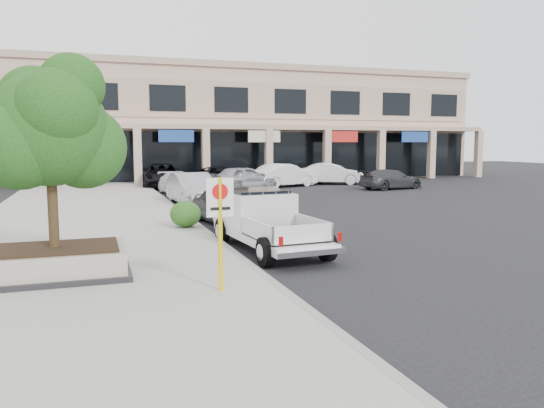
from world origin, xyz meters
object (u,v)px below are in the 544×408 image
at_px(lot_car_b, 284,175).
at_px(lot_car_e, 335,173).
at_px(curb_car_c, 179,183).
at_px(curb_car_a, 226,206).
at_px(lot_car_d, 222,176).
at_px(curb_car_d, 162,175).
at_px(pickup_truck, 269,221).
at_px(curb_car_b, 193,189).
at_px(lot_car_a, 244,178).
at_px(no_parking_sign, 220,218).
at_px(planter, 56,262).
at_px(lot_car_f, 331,174).
at_px(lot_car_c, 391,179).
at_px(planter_tree, 56,130).

relative_size(lot_car_b, lot_car_e, 1.12).
bearing_deg(lot_car_b, curb_car_c, 90.82).
height_order(curb_car_a, lot_car_d, curb_car_a).
height_order(curb_car_d, lot_car_d, curb_car_d).
height_order(curb_car_a, lot_car_b, lot_car_b).
xyz_separation_m(pickup_truck, curb_car_b, (-0.07, 11.90, -0.05)).
relative_size(curb_car_c, lot_car_a, 0.98).
xyz_separation_m(curb_car_a, lot_car_b, (8.01, 15.34, 0.11)).
distance_m(curb_car_c, lot_car_b, 8.47).
relative_size(no_parking_sign, lot_car_e, 0.52).
bearing_deg(planter, curb_car_b, 67.83).
height_order(no_parking_sign, lot_car_b, no_parking_sign).
relative_size(lot_car_a, lot_car_e, 1.04).
bearing_deg(curb_car_a, curb_car_d, 82.92).
distance_m(pickup_truck, lot_car_f, 24.90).
xyz_separation_m(planter, pickup_truck, (5.67, 1.83, 0.39)).
xyz_separation_m(no_parking_sign, lot_car_e, (15.75, 27.66, -0.87)).
xyz_separation_m(curb_car_d, lot_car_a, (4.94, -3.74, -0.03)).
height_order(curb_car_a, curb_car_c, curb_car_a).
relative_size(no_parking_sign, curb_car_b, 0.47).
height_order(lot_car_b, lot_car_c, lot_car_b).
height_order(planter_tree, lot_car_a, planter_tree).
bearing_deg(lot_car_f, lot_car_e, -12.21).
bearing_deg(curb_car_b, curb_car_d, 86.56).
bearing_deg(lot_car_a, lot_car_e, -82.80).
bearing_deg(planter, no_parking_sign, -35.37).
bearing_deg(lot_car_c, lot_car_e, -2.57).
xyz_separation_m(curb_car_d, lot_car_f, (12.28, -1.58, -0.02)).
bearing_deg(curb_car_a, lot_car_c, 30.98).
xyz_separation_m(curb_car_a, curb_car_c, (0.12, 12.26, -0.04)).
height_order(lot_car_a, lot_car_e, lot_car_a).
height_order(planter_tree, curb_car_c, planter_tree).
relative_size(planter_tree, lot_car_c, 0.88).
relative_size(curb_car_a, lot_car_b, 0.84).
bearing_deg(pickup_truck, lot_car_e, 55.97).
distance_m(curb_car_b, lot_car_e, 17.75).
bearing_deg(curb_car_d, curb_car_b, -84.94).
height_order(planter, curb_car_a, curb_car_a).
bearing_deg(lot_car_a, lot_car_b, -88.46).
bearing_deg(pickup_truck, lot_car_a, 71.77).
xyz_separation_m(planter, lot_car_a, (10.45, 21.41, 0.32)).
relative_size(lot_car_c, lot_car_d, 0.90).
xyz_separation_m(lot_car_d, lot_car_e, (9.21, 0.36, 0.06)).
distance_m(curb_car_d, lot_car_f, 12.39).
xyz_separation_m(lot_car_a, lot_car_d, (-0.67, 3.58, -0.09)).
bearing_deg(lot_car_e, no_parking_sign, 158.64).
xyz_separation_m(curb_car_c, lot_car_a, (4.63, 1.95, 0.13)).
bearing_deg(lot_car_e, lot_car_f, 154.51).
bearing_deg(curb_car_b, curb_car_a, -92.85).
height_order(lot_car_a, lot_car_f, lot_car_f).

